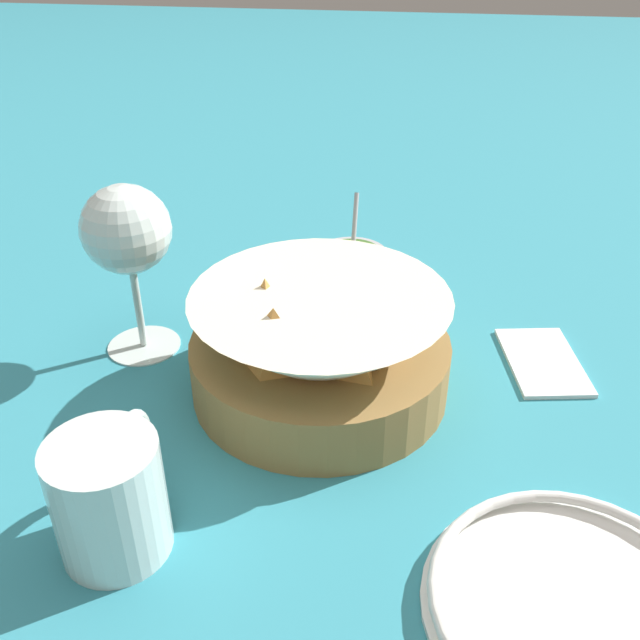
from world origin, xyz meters
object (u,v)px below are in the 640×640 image
(food_basket, at_px, (318,348))
(sauce_cup, at_px, (352,268))
(wine_glass, at_px, (127,235))
(beer_mug, at_px, (111,500))
(side_plate, at_px, (577,606))

(food_basket, height_order, sauce_cup, food_basket)
(wine_glass, bearing_deg, sauce_cup, -52.43)
(beer_mug, relative_size, side_plate, 0.57)
(sauce_cup, distance_m, side_plate, 0.42)
(wine_glass, relative_size, beer_mug, 1.50)
(beer_mug, bearing_deg, wine_glass, 16.16)
(food_basket, bearing_deg, sauce_cup, -3.12)
(sauce_cup, bearing_deg, wine_glass, 127.57)
(food_basket, xyz_separation_m, sauce_cup, (0.18, -0.01, -0.02))
(side_plate, bearing_deg, sauce_cup, 24.88)
(sauce_cup, xyz_separation_m, wine_glass, (-0.14, 0.18, 0.09))
(beer_mug, xyz_separation_m, side_plate, (-0.01, -0.29, -0.03))
(side_plate, bearing_deg, beer_mug, 87.52)
(wine_glass, xyz_separation_m, side_plate, (-0.24, -0.36, -0.11))
(food_basket, distance_m, wine_glass, 0.19)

